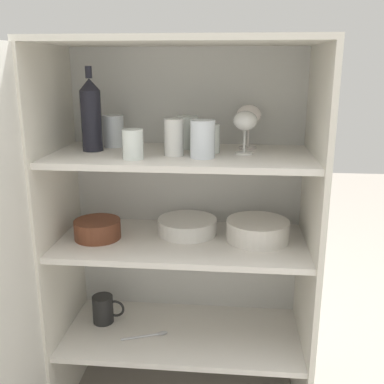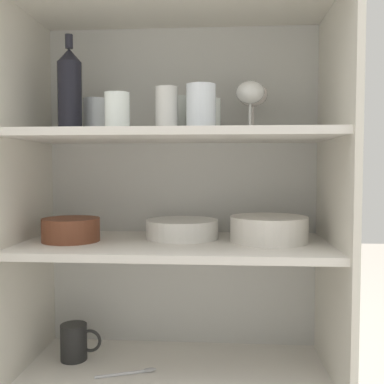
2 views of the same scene
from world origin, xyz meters
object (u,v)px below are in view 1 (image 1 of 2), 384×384
object	(u,v)px
plate_stack_white	(187,226)
mixing_bowl_large	(258,229)
wine_bottle	(91,115)
serving_bowl_small	(97,228)
coffee_mug_primary	(104,309)

from	to	relation	value
plate_stack_white	mixing_bowl_large	size ratio (longest dim) A/B	0.98
plate_stack_white	wine_bottle	bearing A→B (deg)	-171.75
wine_bottle	mixing_bowl_large	bearing A→B (deg)	0.52
wine_bottle	serving_bowl_small	bearing A→B (deg)	-75.80
serving_bowl_small	plate_stack_white	bearing A→B (deg)	13.66
mixing_bowl_large	coffee_mug_primary	xyz separation A→B (m)	(-0.56, 0.01, -0.34)
plate_stack_white	coffee_mug_primary	xyz separation A→B (m)	(-0.31, -0.03, -0.33)
plate_stack_white	serving_bowl_small	world-z (taller)	serving_bowl_small
wine_bottle	mixing_bowl_large	xyz separation A→B (m)	(0.55, 0.01, -0.38)
serving_bowl_small	coffee_mug_primary	size ratio (longest dim) A/B	1.32
wine_bottle	plate_stack_white	xyz separation A→B (m)	(0.31, 0.04, -0.39)
mixing_bowl_large	serving_bowl_small	world-z (taller)	mixing_bowl_large
plate_stack_white	serving_bowl_small	bearing A→B (deg)	-166.34
mixing_bowl_large	serving_bowl_small	size ratio (longest dim) A/B	1.34
wine_bottle	plate_stack_white	bearing A→B (deg)	8.25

